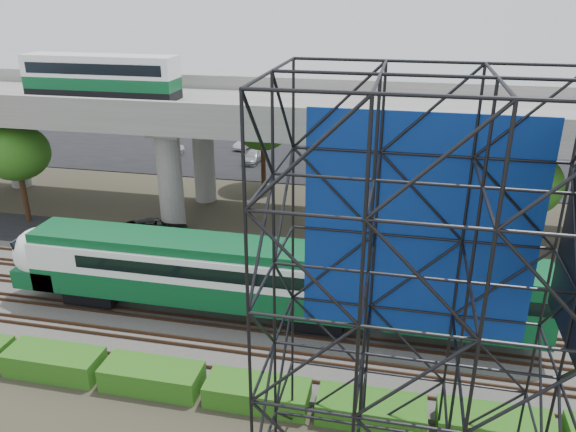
# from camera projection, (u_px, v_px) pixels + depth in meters

# --- Properties ---
(ground) EXTENTS (140.00, 140.00, 0.00)m
(ground) POSITION_uv_depth(u_px,v_px,m) (260.00, 344.00, 29.07)
(ground) COLOR #474233
(ground) RESTS_ON ground
(ballast_bed) EXTENTS (90.00, 12.00, 0.20)m
(ballast_bed) POSITION_uv_depth(u_px,v_px,m) (270.00, 321.00, 30.84)
(ballast_bed) COLOR slate
(ballast_bed) RESTS_ON ground
(service_road) EXTENTS (90.00, 5.00, 0.08)m
(service_road) POSITION_uv_depth(u_px,v_px,m) (299.00, 255.00, 38.55)
(service_road) COLOR black
(service_road) RESTS_ON ground
(parking_lot) EXTENTS (90.00, 18.00, 0.08)m
(parking_lot) POSITION_uv_depth(u_px,v_px,m) (342.00, 159.00, 59.80)
(parking_lot) COLOR black
(parking_lot) RESTS_ON ground
(harbor_water) EXTENTS (140.00, 40.00, 0.03)m
(harbor_water) POSITION_uv_depth(u_px,v_px,m) (361.00, 116.00, 79.70)
(harbor_water) COLOR #496778
(harbor_water) RESTS_ON ground
(rail_tracks) EXTENTS (90.00, 9.52, 0.16)m
(rail_tracks) POSITION_uv_depth(u_px,v_px,m) (270.00, 319.00, 30.77)
(rail_tracks) COLOR #472D1E
(rail_tracks) RESTS_ON ballast_bed
(commuter_train) EXTENTS (29.30, 3.06, 4.30)m
(commuter_train) POSITION_uv_depth(u_px,v_px,m) (237.00, 273.00, 30.12)
(commuter_train) COLOR black
(commuter_train) RESTS_ON rail_tracks
(overpass) EXTENTS (80.00, 12.00, 12.40)m
(overpass) POSITION_uv_depth(u_px,v_px,m) (298.00, 120.00, 40.65)
(overpass) COLOR #9E9B93
(overpass) RESTS_ON ground
(scaffold_tower) EXTENTS (9.36, 6.36, 15.00)m
(scaffold_tower) POSITION_uv_depth(u_px,v_px,m) (414.00, 320.00, 17.60)
(scaffold_tower) COLOR black
(scaffold_tower) RESTS_ON ground
(hedge_strip) EXTENTS (34.60, 1.80, 1.20)m
(hedge_strip) POSITION_uv_depth(u_px,v_px,m) (257.00, 392.00, 24.77)
(hedge_strip) COLOR #2A5F15
(hedge_strip) RESTS_ON ground
(trees) EXTENTS (40.94, 16.94, 7.69)m
(trees) POSITION_uv_depth(u_px,v_px,m) (254.00, 151.00, 42.48)
(trees) COLOR #382314
(trees) RESTS_ON ground
(suv) EXTENTS (5.65, 4.24, 1.43)m
(suv) POSITION_uv_depth(u_px,v_px,m) (153.00, 229.00, 40.82)
(suv) COLOR black
(suv) RESTS_ON service_road
(parked_cars) EXTENTS (35.95, 9.30, 1.24)m
(parked_cars) POSITION_uv_depth(u_px,v_px,m) (342.00, 155.00, 59.09)
(parked_cars) COLOR silver
(parked_cars) RESTS_ON parking_lot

